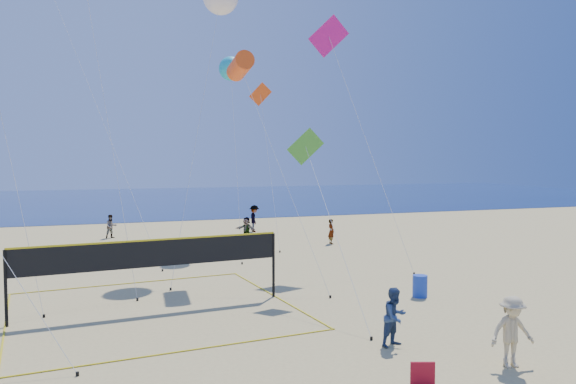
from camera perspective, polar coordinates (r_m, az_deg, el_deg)
name	(u,v)px	position (r m, az deg, el deg)	size (l,w,h in m)	color
ocean	(137,200)	(71.31, -15.06, -0.76)	(140.00, 50.00, 0.03)	navy
bystander_a	(395,317)	(16.08, 10.81, -12.35)	(0.79, 0.62, 1.63)	navy
bystander_b	(512,332)	(15.33, 21.81, -13.04)	(1.15, 0.66, 1.78)	tan
far_person_1	(246,230)	(34.41, -4.24, -3.85)	(1.45, 0.46, 1.56)	gray
far_person_2	(331,231)	(33.85, 4.41, -4.02)	(0.55, 0.36, 1.50)	gray
far_person_3	(111,226)	(37.90, -17.53, -3.36)	(0.74, 0.57, 1.52)	gray
far_person_4	(254,219)	(39.22, -3.45, -2.71)	(1.21, 0.69, 1.87)	gray
camp_chair	(424,384)	(12.53, 13.64, -18.41)	(0.63, 0.73, 1.05)	maroon
trash_barrel	(420,286)	(21.72, 13.26, -9.29)	(0.54, 0.54, 0.82)	#1B3EB5
volleyball_net	(152,262)	(19.67, -13.61, -6.88)	(9.99, 9.86, 2.44)	black
kite_2	(240,66)	(25.93, -4.87, 12.60)	(2.38, 7.08, 9.86)	#FF5116
kite_4	(309,156)	(21.25, 2.11, 3.72)	(1.46, 6.35, 6.34)	green
kite_5	(332,45)	(28.48, 4.47, 14.69)	(3.38, 4.62, 12.19)	#E61784
kite_7	(231,69)	(32.74, -5.82, 12.36)	(1.56, 6.05, 10.92)	#1CAFC7
kite_9	(262,104)	(35.90, -2.70, 8.97)	(1.32, 6.22, 9.98)	#FF5116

